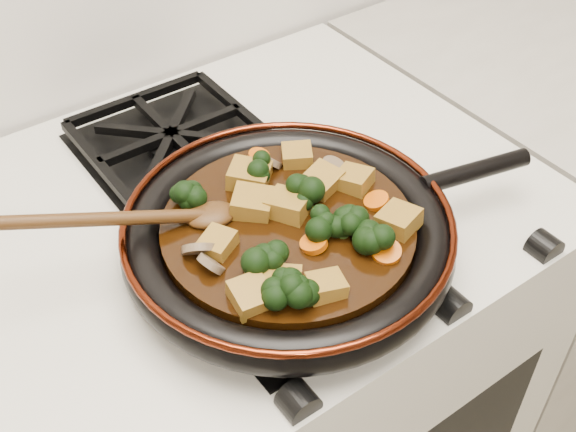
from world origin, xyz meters
TOP-DOWN VIEW (x-y plane):
  - stove at (0.00, 1.69)m, footprint 0.76×0.60m
  - burner_grate_front at (0.00, 1.55)m, footprint 0.23×0.23m
  - burner_grate_back at (0.00, 1.83)m, footprint 0.23×0.23m
  - skillet at (0.00, 1.57)m, footprint 0.48×0.36m
  - braising_sauce at (0.00, 1.57)m, footprint 0.28×0.28m
  - tofu_cube_0 at (0.10, 1.50)m, footprint 0.05×0.05m
  - tofu_cube_1 at (-0.08, 1.58)m, footprint 0.05×0.04m
  - tofu_cube_2 at (0.01, 1.65)m, footprint 0.06×0.06m
  - tofu_cube_3 at (0.10, 1.58)m, footprint 0.05×0.05m
  - tofu_cube_4 at (-0.06, 1.50)m, footprint 0.05×0.05m
  - tofu_cube_5 at (-0.03, 1.47)m, footprint 0.04×0.04m
  - tofu_cube_6 at (0.07, 1.65)m, footprint 0.05×0.05m
  - tofu_cube_7 at (-0.09, 1.50)m, footprint 0.04×0.05m
  - tofu_cube_8 at (0.07, 1.59)m, footprint 0.05×0.05m
  - tofu_cube_9 at (0.01, 1.58)m, footprint 0.06×0.06m
  - tofu_cube_10 at (-0.02, 1.61)m, footprint 0.06×0.06m
  - broccoli_floret_0 at (0.02, 1.53)m, footprint 0.09×0.08m
  - broccoli_floret_1 at (0.05, 1.49)m, footprint 0.08×0.08m
  - broccoli_floret_2 at (-0.06, 1.52)m, footprint 0.09×0.08m
  - broccoli_floret_3 at (0.05, 1.53)m, footprint 0.08×0.08m
  - broccoli_floret_4 at (-0.07, 1.66)m, footprint 0.08×0.08m
  - broccoli_floret_5 at (-0.07, 1.48)m, footprint 0.08×0.08m
  - broccoli_floret_6 at (0.02, 1.65)m, footprint 0.07×0.07m
  - broccoli_floret_7 at (0.04, 1.59)m, footprint 0.08×0.07m
  - broccoli_floret_8 at (0.04, 1.52)m, footprint 0.08×0.08m
  - broccoli_floret_9 at (-0.06, 1.48)m, footprint 0.08×0.09m
  - carrot_coin_0 at (0.10, 1.54)m, footprint 0.03×0.03m
  - carrot_coin_1 at (0.04, 1.68)m, footprint 0.03×0.03m
  - carrot_coin_2 at (0.06, 1.47)m, footprint 0.03×0.03m
  - carrot_coin_3 at (0.00, 1.52)m, footprint 0.03×0.03m
  - carrot_coin_4 at (-0.06, 1.53)m, footprint 0.03×0.03m
  - mushroom_slice_0 at (0.10, 1.61)m, footprint 0.04×0.04m
  - mushroom_slice_1 at (0.04, 1.66)m, footprint 0.04×0.04m
  - mushroom_slice_2 at (-0.10, 1.58)m, footprint 0.05×0.04m
  - mushroom_slice_3 at (-0.10, 1.56)m, footprint 0.03×0.03m
  - wooden_spoon at (-0.13, 1.64)m, footprint 0.15×0.07m

SIDE VIEW (x-z plane):
  - stove at x=0.00m, z-range 0.00..0.90m
  - burner_grate_front at x=0.00m, z-range 0.90..0.93m
  - burner_grate_back at x=0.00m, z-range 0.90..0.93m
  - skillet at x=0.00m, z-range 0.92..0.97m
  - braising_sauce at x=0.00m, z-range 0.94..0.96m
  - carrot_coin_0 at x=0.10m, z-range 0.95..0.97m
  - carrot_coin_1 at x=0.04m, z-range 0.96..0.97m
  - carrot_coin_2 at x=0.06m, z-range 0.96..0.97m
  - carrot_coin_3 at x=0.00m, z-range 0.96..0.97m
  - carrot_coin_4 at x=-0.06m, z-range 0.95..0.98m
  - mushroom_slice_0 at x=0.10m, z-range 0.96..0.98m
  - mushroom_slice_1 at x=0.04m, z-range 0.95..0.98m
  - mushroom_slice_2 at x=-0.10m, z-range 0.95..0.98m
  - mushroom_slice_3 at x=-0.10m, z-range 0.95..0.98m
  - tofu_cube_1 at x=-0.08m, z-range 0.95..0.98m
  - tofu_cube_6 at x=0.07m, z-range 0.96..0.98m
  - tofu_cube_5 at x=-0.03m, z-range 0.95..0.98m
  - tofu_cube_4 at x=-0.06m, z-range 0.96..0.98m
  - tofu_cube_3 at x=0.10m, z-range 0.95..0.98m
  - tofu_cube_7 at x=-0.09m, z-range 0.95..0.98m
  - tofu_cube_0 at x=0.10m, z-range 0.95..0.98m
  - tofu_cube_8 at x=0.07m, z-range 0.95..0.98m
  - tofu_cube_2 at x=0.01m, z-range 0.95..0.98m
  - tofu_cube_10 at x=-0.02m, z-range 0.95..0.98m
  - tofu_cube_9 at x=0.01m, z-range 0.95..0.98m
  - broccoli_floret_5 at x=-0.07m, z-range 0.93..1.00m
  - broccoli_floret_4 at x=-0.07m, z-range 0.94..1.00m
  - broccoli_floret_0 at x=0.02m, z-range 0.94..1.00m
  - broccoli_floret_6 at x=0.02m, z-range 0.94..1.00m
  - broccoli_floret_3 at x=0.05m, z-range 0.94..1.00m
  - broccoli_floret_8 at x=0.04m, z-range 0.94..1.00m
  - broccoli_floret_1 at x=0.05m, z-range 0.93..1.01m
  - broccoli_floret_9 at x=-0.06m, z-range 0.93..1.01m
  - broccoli_floret_2 at x=-0.06m, z-range 0.94..1.00m
  - broccoli_floret_7 at x=0.04m, z-range 0.94..1.01m
  - wooden_spoon at x=-0.13m, z-range 0.86..1.10m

